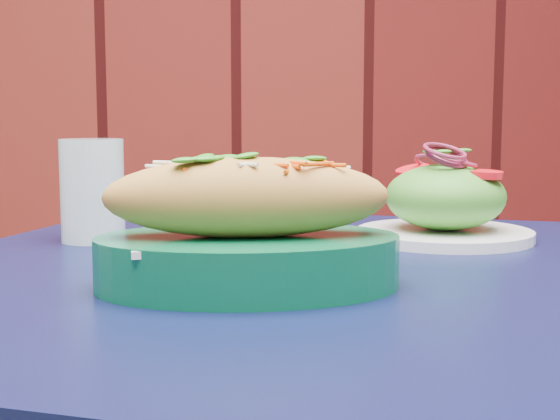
{
  "coord_description": "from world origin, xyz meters",
  "views": [
    {
      "loc": [
        -0.39,
        0.63,
        0.89
      ],
      "look_at": [
        -0.35,
        1.33,
        0.81
      ],
      "focal_mm": 50.0,
      "sensor_mm": 36.0,
      "label": 1
    }
  ],
  "objects": [
    {
      "name": "cafe_table",
      "position": [
        -0.32,
        1.37,
        0.66
      ],
      "size": [
        1.02,
        1.02,
        0.75
      ],
      "rotation": [
        0.0,
        0.0,
        -0.33
      ],
      "color": "black",
      "rests_on": "ground"
    },
    {
      "name": "salad_plate",
      "position": [
        -0.15,
        1.52,
        0.79
      ],
      "size": [
        0.2,
        0.2,
        0.11
      ],
      "rotation": [
        0.0,
        0.0,
        0.11
      ],
      "color": "white",
      "rests_on": "cafe_table"
    },
    {
      "name": "water_glass",
      "position": [
        -0.56,
        1.53,
        0.81
      ],
      "size": [
        0.07,
        0.07,
        0.12
      ],
      "primitive_type": "cylinder",
      "color": "silver",
      "rests_on": "cafe_table"
    },
    {
      "name": "banh_mi_basket",
      "position": [
        -0.38,
        1.28,
        0.8
      ],
      "size": [
        0.26,
        0.18,
        0.12
      ],
      "rotation": [
        0.0,
        0.0,
        0.04
      ],
      "color": "#085634",
      "rests_on": "cafe_table"
    }
  ]
}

